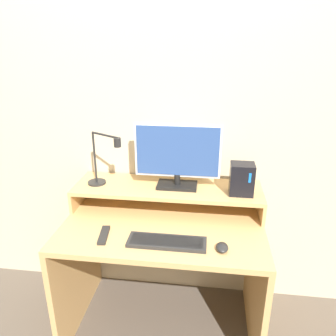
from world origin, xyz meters
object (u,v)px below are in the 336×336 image
(desk_lamp, at_px, (102,164))
(remote_control, at_px, (104,235))
(mouse, at_px, (222,247))
(monitor, at_px, (178,155))
(keyboard, at_px, (167,242))
(router_dock, at_px, (242,179))

(desk_lamp, relative_size, remote_control, 1.95)
(mouse, height_order, remote_control, mouse)
(desk_lamp, distance_m, mouse, 0.82)
(monitor, height_order, keyboard, monitor)
(mouse, bearing_deg, keyboard, 176.12)
(monitor, height_order, remote_control, monitor)
(desk_lamp, xyz_separation_m, router_dock, (0.79, -0.00, -0.05))
(desk_lamp, bearing_deg, mouse, -27.33)
(desk_lamp, xyz_separation_m, mouse, (0.69, -0.36, -0.26))
(desk_lamp, relative_size, mouse, 3.84)
(desk_lamp, xyz_separation_m, remote_control, (0.09, -0.32, -0.26))
(router_dock, height_order, keyboard, router_dock)
(keyboard, xyz_separation_m, mouse, (0.27, -0.02, 0.00))
(monitor, distance_m, router_dock, 0.38)
(monitor, distance_m, desk_lamp, 0.44)
(mouse, distance_m, remote_control, 0.60)
(monitor, xyz_separation_m, mouse, (0.26, -0.40, -0.32))
(monitor, distance_m, mouse, 0.57)
(keyboard, bearing_deg, monitor, 88.60)
(keyboard, height_order, remote_control, keyboard)
(router_dock, height_order, remote_control, router_dock)
(router_dock, bearing_deg, monitor, 172.46)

